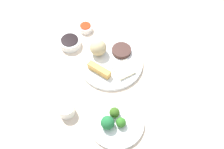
% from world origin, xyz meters
% --- Properties ---
extents(tabletop, '(2.20, 2.20, 0.02)m').
position_xyz_m(tabletop, '(0.00, 0.00, 0.01)').
color(tabletop, beige).
rests_on(tabletop, ground).
extents(main_plate, '(0.28, 0.28, 0.02)m').
position_xyz_m(main_plate, '(-0.00, 0.01, 0.03)').
color(main_plate, white).
rests_on(main_plate, tabletop).
extents(rice_scoop, '(0.07, 0.07, 0.07)m').
position_xyz_m(rice_scoop, '(-0.06, -0.03, 0.07)').
color(rice_scoop, '#C4B383').
rests_on(rice_scoop, main_plate).
extents(spring_roll, '(0.10, 0.09, 0.03)m').
position_xyz_m(spring_roll, '(0.04, -0.06, 0.05)').
color(spring_roll, gold).
rests_on(spring_roll, main_plate).
extents(crab_rangoon_wonton, '(0.09, 0.09, 0.01)m').
position_xyz_m(crab_rangoon_wonton, '(0.06, 0.04, 0.04)').
color(crab_rangoon_wonton, beige).
rests_on(crab_rangoon_wonton, main_plate).
extents(stir_fry_heap, '(0.09, 0.09, 0.02)m').
position_xyz_m(stir_fry_heap, '(-0.04, 0.07, 0.04)').
color(stir_fry_heap, '#3E2520').
rests_on(stir_fry_heap, main_plate).
extents(broccoli_plate, '(0.21, 0.21, 0.01)m').
position_xyz_m(broccoli_plate, '(0.27, -0.06, 0.03)').
color(broccoli_plate, white).
rests_on(broccoli_plate, tabletop).
extents(broccoli_floret_0, '(0.04, 0.04, 0.04)m').
position_xyz_m(broccoli_floret_0, '(0.24, -0.05, 0.05)').
color(broccoli_floret_0, '#355D1B').
rests_on(broccoli_floret_0, broccoli_plate).
extents(broccoli_floret_1, '(0.04, 0.04, 0.04)m').
position_xyz_m(broccoli_floret_1, '(0.29, -0.04, 0.05)').
color(broccoli_floret_1, '#307222').
rests_on(broccoli_floret_1, broccoli_plate).
extents(broccoli_floret_2, '(0.05, 0.05, 0.05)m').
position_xyz_m(broccoli_floret_2, '(0.28, -0.09, 0.06)').
color(broccoli_floret_2, '#1F6935').
rests_on(broccoli_floret_2, broccoli_plate).
extents(soy_sauce_bowl, '(0.10, 0.10, 0.04)m').
position_xyz_m(soy_sauce_bowl, '(-0.16, -0.14, 0.04)').
color(soy_sauce_bowl, white).
rests_on(soy_sauce_bowl, tabletop).
extents(soy_sauce_bowl_liquid, '(0.08, 0.08, 0.00)m').
position_xyz_m(soy_sauce_bowl_liquid, '(-0.16, -0.14, 0.06)').
color(soy_sauce_bowl_liquid, black).
rests_on(soy_sauce_bowl_liquid, soy_sauce_bowl).
extents(sauce_ramekin_sweet_and_sour, '(0.06, 0.06, 0.03)m').
position_xyz_m(sauce_ramekin_sweet_and_sour, '(-0.23, -0.05, 0.03)').
color(sauce_ramekin_sweet_and_sour, white).
rests_on(sauce_ramekin_sweet_and_sour, tabletop).
extents(sauce_ramekin_sweet_and_sour_liquid, '(0.05, 0.05, 0.00)m').
position_xyz_m(sauce_ramekin_sweet_and_sour_liquid, '(-0.23, -0.05, 0.05)').
color(sauce_ramekin_sweet_and_sour_liquid, red).
rests_on(sauce_ramekin_sweet_and_sour_liquid, sauce_ramekin_sweet_and_sour).
extents(teacup, '(0.06, 0.06, 0.05)m').
position_xyz_m(teacup, '(0.18, -0.23, 0.04)').
color(teacup, white).
rests_on(teacup, tabletop).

